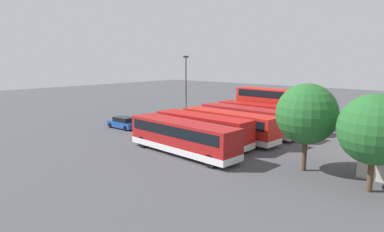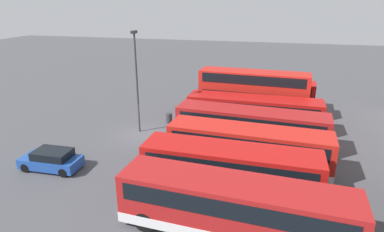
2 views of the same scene
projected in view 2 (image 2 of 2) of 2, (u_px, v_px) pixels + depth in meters
name	position (u px, v px, depth m)	size (l,w,h in m)	color
ground_plane	(143.00, 135.00, 28.32)	(140.00, 140.00, 0.00)	#47474C
bus_single_deck_near_end	(258.00, 92.00, 35.50)	(3.48, 11.94, 2.95)	#B71411
bus_double_decker_second	(253.00, 92.00, 32.17)	(3.29, 10.82, 4.55)	red
bus_single_deck_third	(253.00, 112.00, 29.08)	(2.85, 11.88, 2.95)	#B71411
bus_single_deck_fourth	(250.00, 126.00, 25.83)	(3.43, 12.09, 2.95)	#A51919
bus_single_deck_fifth	(248.00, 147.00, 22.18)	(3.22, 11.17, 2.95)	red
bus_single_deck_sixth	(230.00, 169.00, 19.27)	(2.80, 10.60, 2.95)	#B71411
bus_single_deck_seventh	(234.00, 206.00, 15.74)	(3.30, 11.65, 2.95)	#A51919
car_hatchback_silver	(52.00, 160.00, 22.32)	(1.90, 4.14, 1.43)	#1E479E
lamp_post_tall	(137.00, 76.00, 27.31)	(0.70, 0.30, 8.78)	#38383D
waste_bin_yellow	(169.00, 118.00, 30.90)	(0.60, 0.60, 0.95)	#333338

